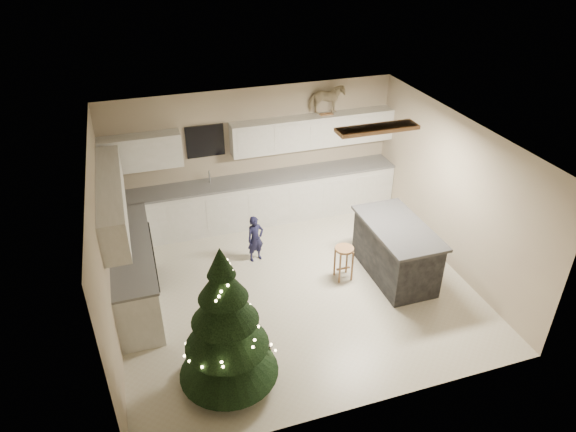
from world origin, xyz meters
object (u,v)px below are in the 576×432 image
at_px(island, 395,250).
at_px(rocking_horse, 327,99).
at_px(christmas_tree, 226,332).
at_px(bar_stool, 344,255).
at_px(toddler, 255,239).

xyz_separation_m(island, rocking_horse, (-0.30, 2.51, 1.81)).
height_order(island, christmas_tree, christmas_tree).
distance_m(bar_stool, toddler, 1.57).
height_order(island, toddler, island).
distance_m(toddler, rocking_horse, 2.93).
distance_m(bar_stool, christmas_tree, 2.81).
xyz_separation_m(island, toddler, (-2.10, 1.13, -0.05)).
relative_size(toddler, rocking_horse, 1.27).
xyz_separation_m(toddler, rocking_horse, (1.80, 1.38, 1.87)).
bearing_deg(christmas_tree, island, 24.40).
distance_m(island, rocking_horse, 3.11).
relative_size(christmas_tree, toddler, 2.47).
height_order(christmas_tree, toddler, christmas_tree).
height_order(bar_stool, toddler, toddler).
relative_size(christmas_tree, rocking_horse, 3.13).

